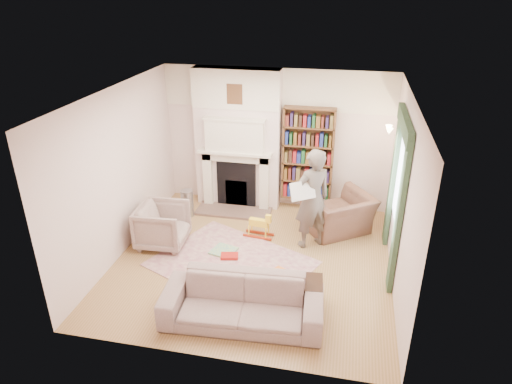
% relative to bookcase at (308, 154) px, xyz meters
% --- Properties ---
extents(floor, '(4.50, 4.50, 0.00)m').
position_rel_bookcase_xyz_m(floor, '(-0.65, -2.12, -1.18)').
color(floor, olive).
rests_on(floor, ground).
extents(ceiling, '(4.50, 4.50, 0.00)m').
position_rel_bookcase_xyz_m(ceiling, '(-0.65, -2.12, 1.62)').
color(ceiling, white).
rests_on(ceiling, wall_back).
extents(wall_back, '(4.50, 0.00, 4.50)m').
position_rel_bookcase_xyz_m(wall_back, '(-0.65, 0.13, 0.22)').
color(wall_back, silver).
rests_on(wall_back, floor).
extents(wall_front, '(4.50, 0.00, 4.50)m').
position_rel_bookcase_xyz_m(wall_front, '(-0.65, -4.37, 0.22)').
color(wall_front, silver).
rests_on(wall_front, floor).
extents(wall_left, '(0.00, 4.50, 4.50)m').
position_rel_bookcase_xyz_m(wall_left, '(-2.90, -2.12, 0.22)').
color(wall_left, silver).
rests_on(wall_left, floor).
extents(wall_right, '(0.00, 4.50, 4.50)m').
position_rel_bookcase_xyz_m(wall_right, '(1.60, -2.12, 0.22)').
color(wall_right, silver).
rests_on(wall_right, floor).
extents(fireplace, '(1.70, 0.58, 2.80)m').
position_rel_bookcase_xyz_m(fireplace, '(-1.40, -0.07, 0.21)').
color(fireplace, silver).
rests_on(fireplace, floor).
extents(bookcase, '(1.00, 0.24, 1.85)m').
position_rel_bookcase_xyz_m(bookcase, '(0.00, 0.00, 0.00)').
color(bookcase, brown).
rests_on(bookcase, floor).
extents(window, '(0.02, 0.90, 1.30)m').
position_rel_bookcase_xyz_m(window, '(1.58, -1.72, 0.27)').
color(window, silver).
rests_on(window, wall_right).
extents(curtain_left, '(0.07, 0.32, 2.40)m').
position_rel_bookcase_xyz_m(curtain_left, '(1.55, -2.42, 0.02)').
color(curtain_left, '#2C442D').
rests_on(curtain_left, floor).
extents(curtain_right, '(0.07, 0.32, 2.40)m').
position_rel_bookcase_xyz_m(curtain_right, '(1.55, -1.02, 0.02)').
color(curtain_right, '#2C442D').
rests_on(curtain_right, floor).
extents(pelmet, '(0.09, 1.70, 0.24)m').
position_rel_bookcase_xyz_m(pelmet, '(1.54, -1.72, 1.20)').
color(pelmet, '#2C442D').
rests_on(pelmet, wall_right).
extents(wall_sconce, '(0.20, 0.24, 0.24)m').
position_rel_bookcase_xyz_m(wall_sconce, '(1.38, -0.62, 0.72)').
color(wall_sconce, gold).
rests_on(wall_sconce, wall_right).
extents(rug, '(2.96, 2.68, 0.01)m').
position_rel_bookcase_xyz_m(rug, '(-0.97, -2.31, -1.17)').
color(rug, beige).
rests_on(rug, floor).
extents(armchair_reading, '(1.48, 1.45, 0.73)m').
position_rel_bookcase_xyz_m(armchair_reading, '(0.69, -0.84, -0.81)').
color(armchair_reading, '#4A2E27').
rests_on(armchair_reading, floor).
extents(armchair_left, '(0.88, 0.85, 0.76)m').
position_rel_bookcase_xyz_m(armchair_left, '(-2.31, -1.95, -0.80)').
color(armchair_left, '#C0B59F').
rests_on(armchair_left, floor).
extents(sofa, '(2.23, 0.99, 0.64)m').
position_rel_bookcase_xyz_m(sofa, '(-0.48, -3.63, -0.86)').
color(sofa, '#B2A292').
rests_on(sofa, floor).
extents(man_reading, '(0.79, 0.73, 1.80)m').
position_rel_bookcase_xyz_m(man_reading, '(0.24, -1.44, -0.27)').
color(man_reading, '#574E46').
rests_on(man_reading, floor).
extents(newspaper, '(0.44, 0.36, 0.30)m').
position_rel_bookcase_xyz_m(newspaper, '(0.09, -1.64, -0.03)').
color(newspaper, silver).
rests_on(newspaper, man_reading).
extents(coffee_table, '(0.73, 0.50, 0.45)m').
position_rel_bookcase_xyz_m(coffee_table, '(0.22, -3.16, -0.95)').
color(coffee_table, '#332111').
rests_on(coffee_table, floor).
extents(paraffin_heater, '(0.29, 0.29, 0.55)m').
position_rel_bookcase_xyz_m(paraffin_heater, '(-2.26, -0.83, -0.90)').
color(paraffin_heater, '#97999E').
rests_on(paraffin_heater, floor).
extents(rocking_horse, '(0.56, 0.28, 0.47)m').
position_rel_bookcase_xyz_m(rocking_horse, '(-0.71, -1.34, -0.94)').
color(rocking_horse, yellow).
rests_on(rocking_horse, rug).
extents(board_game, '(0.48, 0.48, 0.03)m').
position_rel_bookcase_xyz_m(board_game, '(-1.20, -1.99, -1.15)').
color(board_game, '#D0D54B').
rests_on(board_game, rug).
extents(game_box_lid, '(0.33, 0.25, 0.05)m').
position_rel_bookcase_xyz_m(game_box_lid, '(-1.05, -2.15, -1.14)').
color(game_box_lid, '#AC1913').
rests_on(game_box_lid, rug).
extents(comic_annuals, '(0.71, 0.64, 0.02)m').
position_rel_bookcase_xyz_m(comic_annuals, '(-0.35, -2.53, -1.16)').
color(comic_annuals, red).
rests_on(comic_annuals, rug).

